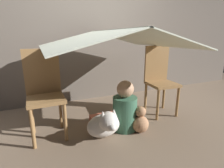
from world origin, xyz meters
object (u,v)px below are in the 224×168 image
Objects in this scene: chair_right at (160,78)px; person_front at (125,109)px; chair_left at (45,90)px; dog at (105,124)px.

chair_right is 1.59× the size of person_front.
person_front is at bearing -155.44° from chair_right.
chair_left is 2.46× the size of dog.
person_front is at bearing -18.19° from chair_left.
chair_left is 1.00× the size of chair_right.
chair_left is 1.52m from chair_right.
person_front is (-0.67, -0.25, -0.26)m from chair_right.
chair_right is 1.08m from dog.
dog is at bearing -160.69° from person_front.
dog is (-0.96, -0.35, -0.34)m from chair_right.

